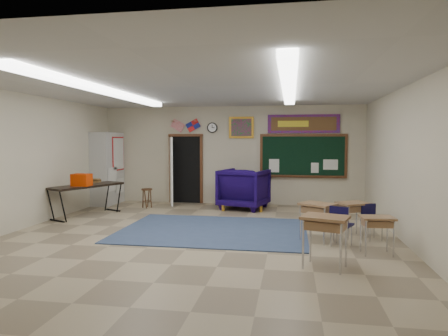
% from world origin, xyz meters
% --- Properties ---
extents(floor, '(9.00, 9.00, 0.00)m').
position_xyz_m(floor, '(0.00, 0.00, 0.00)').
color(floor, tan).
rests_on(floor, ground).
extents(back_wall, '(8.00, 0.04, 3.00)m').
position_xyz_m(back_wall, '(0.00, 4.50, 1.50)').
color(back_wall, beige).
rests_on(back_wall, floor).
extents(front_wall, '(8.00, 0.04, 3.00)m').
position_xyz_m(front_wall, '(0.00, -4.50, 1.50)').
color(front_wall, beige).
rests_on(front_wall, floor).
extents(left_wall, '(0.04, 9.00, 3.00)m').
position_xyz_m(left_wall, '(-4.00, 0.00, 1.50)').
color(left_wall, beige).
rests_on(left_wall, floor).
extents(right_wall, '(0.04, 9.00, 3.00)m').
position_xyz_m(right_wall, '(4.00, 0.00, 1.50)').
color(right_wall, beige).
rests_on(right_wall, floor).
extents(ceiling, '(8.00, 9.00, 0.04)m').
position_xyz_m(ceiling, '(0.00, 0.00, 3.00)').
color(ceiling, beige).
rests_on(ceiling, back_wall).
extents(area_rug, '(4.00, 3.00, 0.02)m').
position_xyz_m(area_rug, '(0.20, 0.80, 0.01)').
color(area_rug, '#364667').
rests_on(area_rug, floor).
extents(fluorescent_strips, '(3.86, 6.00, 0.10)m').
position_xyz_m(fluorescent_strips, '(0.00, 0.00, 2.94)').
color(fluorescent_strips, white).
rests_on(fluorescent_strips, ceiling).
extents(doorway, '(1.10, 0.89, 2.16)m').
position_xyz_m(doorway, '(-1.50, 4.35, 1.06)').
color(doorway, black).
rests_on(doorway, back_wall).
extents(chalkboard, '(2.55, 0.14, 1.30)m').
position_xyz_m(chalkboard, '(2.20, 4.46, 1.46)').
color(chalkboard, '#562E18').
rests_on(chalkboard, back_wall).
extents(bulletin_board, '(2.10, 0.05, 0.55)m').
position_xyz_m(bulletin_board, '(2.20, 4.47, 2.45)').
color(bulletin_board, '#AE0E21').
rests_on(bulletin_board, back_wall).
extents(framed_art_print, '(0.75, 0.05, 0.65)m').
position_xyz_m(framed_art_print, '(0.35, 4.47, 2.35)').
color(framed_art_print, '#AD7921').
rests_on(framed_art_print, back_wall).
extents(wall_clock, '(0.32, 0.05, 0.32)m').
position_xyz_m(wall_clock, '(-0.55, 4.47, 2.35)').
color(wall_clock, black).
rests_on(wall_clock, back_wall).
extents(wall_flags, '(1.16, 0.06, 0.70)m').
position_xyz_m(wall_flags, '(-1.40, 4.44, 2.48)').
color(wall_flags, red).
rests_on(wall_flags, back_wall).
extents(storage_cabinet, '(0.59, 1.25, 2.20)m').
position_xyz_m(storage_cabinet, '(-3.71, 3.85, 1.10)').
color(storage_cabinet, '#AFAFAA').
rests_on(storage_cabinet, floor).
extents(wingback_armchair, '(1.51, 1.54, 1.15)m').
position_xyz_m(wingback_armchair, '(0.53, 3.70, 0.58)').
color(wingback_armchair, '#110538').
rests_on(wingback_armchair, floor).
extents(student_chair_reading, '(0.40, 0.40, 0.71)m').
position_xyz_m(student_chair_reading, '(-0.19, 4.07, 0.36)').
color(student_chair_reading, black).
rests_on(student_chair_reading, floor).
extents(student_chair_desk_a, '(0.51, 0.51, 0.76)m').
position_xyz_m(student_chair_desk_a, '(2.79, -0.06, 0.38)').
color(student_chair_desk_a, black).
rests_on(student_chair_desk_a, floor).
extents(student_chair_desk_b, '(0.46, 0.46, 0.70)m').
position_xyz_m(student_chair_desk_b, '(3.45, 0.51, 0.35)').
color(student_chair_desk_b, black).
rests_on(student_chair_desk_b, floor).
extents(student_desk_front_left, '(0.78, 0.73, 0.75)m').
position_xyz_m(student_desk_front_left, '(2.37, 0.23, 0.42)').
color(student_desk_front_left, '#926844').
rests_on(student_desk_front_left, floor).
extents(student_desk_front_right, '(0.73, 0.68, 0.71)m').
position_xyz_m(student_desk_front_right, '(3.10, 0.73, 0.39)').
color(student_desk_front_right, '#926844').
rests_on(student_desk_front_right, floor).
extents(student_desk_back_left, '(0.80, 0.69, 0.81)m').
position_xyz_m(student_desk_back_left, '(2.38, -1.43, 0.45)').
color(student_desk_back_left, '#926844').
rests_on(student_desk_back_left, floor).
extents(student_desk_back_right, '(0.58, 0.46, 0.66)m').
position_xyz_m(student_desk_back_right, '(3.33, -0.52, 0.37)').
color(student_desk_back_right, '#926844').
rests_on(student_desk_back_right, floor).
extents(folding_table, '(1.38, 2.07, 1.12)m').
position_xyz_m(folding_table, '(-3.37, 1.90, 0.44)').
color(folding_table, black).
rests_on(folding_table, floor).
extents(wooden_stool, '(0.31, 0.31, 0.56)m').
position_xyz_m(wooden_stool, '(-2.28, 3.38, 0.29)').
color(wooden_stool, '#4A2B16').
rests_on(wooden_stool, floor).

